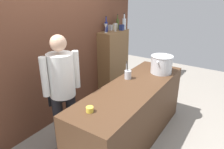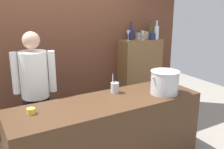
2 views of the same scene
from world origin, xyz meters
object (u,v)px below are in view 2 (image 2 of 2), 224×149
at_px(butter_jar, 31,111).
at_px(spice_tin_navy, 152,36).
at_px(wine_bottle_cobalt, 131,33).
at_px(spice_tin_silver, 139,36).
at_px(wine_glass_tall, 128,33).
at_px(wine_bottle_clear, 157,32).
at_px(stockpot_large, 165,82).
at_px(spice_tin_cream, 145,35).
at_px(chef, 35,87).
at_px(utensil_crock, 115,87).
at_px(wine_glass_wide, 143,33).
at_px(wine_bottle_olive, 151,32).

distance_m(butter_jar, spice_tin_navy, 2.58).
distance_m(wine_bottle_cobalt, spice_tin_silver, 0.18).
bearing_deg(wine_bottle_cobalt, wine_glass_tall, -150.39).
height_order(wine_bottle_clear, spice_tin_navy, wine_bottle_clear).
relative_size(butter_jar, wine_bottle_clear, 0.25).
relative_size(stockpot_large, wine_bottle_clear, 1.21).
bearing_deg(butter_jar, wine_bottle_cobalt, 30.44).
bearing_deg(spice_tin_silver, spice_tin_cream, -30.76).
bearing_deg(wine_glass_tall, spice_tin_navy, -17.39).
bearing_deg(stockpot_large, chef, 148.24).
bearing_deg(wine_glass_tall, stockpot_large, -104.53).
distance_m(utensil_crock, wine_bottle_clear, 1.71).
height_order(wine_glass_tall, wine_glass_wide, wine_glass_tall).
distance_m(wine_glass_tall, spice_tin_navy, 0.43).
distance_m(butter_jar, wine_glass_tall, 2.30).
bearing_deg(wine_glass_wide, spice_tin_silver, 81.75).
distance_m(wine_glass_wide, spice_tin_cream, 0.16).
bearing_deg(butter_jar, wine_glass_tall, 30.48).
xyz_separation_m(spice_tin_cream, spice_tin_navy, (0.04, -0.14, -0.01)).
height_order(wine_bottle_clear, wine_bottle_cobalt, wine_bottle_clear).
relative_size(butter_jar, spice_tin_navy, 0.73).
relative_size(wine_glass_tall, wine_glass_wide, 1.07).
bearing_deg(spice_tin_navy, wine_bottle_cobalt, 149.90).
relative_size(spice_tin_cream, spice_tin_navy, 1.11).
bearing_deg(wine_glass_wide, wine_glass_tall, 164.14).
distance_m(chef, stockpot_large, 1.61).
relative_size(wine_bottle_clear, spice_tin_navy, 2.93).
distance_m(butter_jar, spice_tin_silver, 2.54).
bearing_deg(spice_tin_cream, wine_bottle_olive, 12.35).
height_order(butter_jar, wine_bottle_clear, wine_bottle_clear).
distance_m(wine_glass_tall, spice_tin_silver, 0.29).
xyz_separation_m(stockpot_large, wine_glass_wide, (0.60, 1.27, 0.44)).
xyz_separation_m(stockpot_large, wine_glass_tall, (0.35, 1.34, 0.44)).
xyz_separation_m(stockpot_large, wine_bottle_clear, (0.85, 1.21, 0.45)).
distance_m(wine_glass_wide, spice_tin_navy, 0.18).
distance_m(utensil_crock, spice_tin_navy, 1.61).
bearing_deg(spice_tin_silver, wine_glass_wide, -98.25).
xyz_separation_m(butter_jar, wine_bottle_cobalt, (2.01, 1.18, 0.54)).
distance_m(wine_glass_wide, spice_tin_silver, 0.16).
relative_size(wine_glass_wide, spice_tin_cream, 1.25).
xyz_separation_m(stockpot_large, spice_tin_silver, (0.62, 1.42, 0.37)).
height_order(wine_bottle_cobalt, spice_tin_silver, wine_bottle_cobalt).
height_order(utensil_crock, wine_bottle_cobalt, wine_bottle_cobalt).
xyz_separation_m(spice_tin_cream, spice_tin_silver, (-0.10, 0.06, -0.01)).
xyz_separation_m(butter_jar, wine_bottle_olive, (2.43, 1.17, 0.55)).
relative_size(chef, wine_glass_tall, 9.53).
height_order(chef, wine_bottle_cobalt, wine_bottle_cobalt).
relative_size(utensil_crock, spice_tin_silver, 2.52).
distance_m(butter_jar, wine_glass_wide, 2.47).
bearing_deg(chef, utensil_crock, 167.81).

